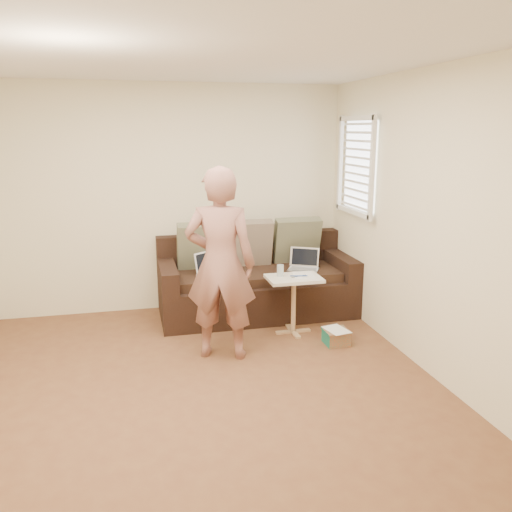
# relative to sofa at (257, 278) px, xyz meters

# --- Properties ---
(floor) EXTENTS (4.50, 4.50, 0.00)m
(floor) POSITION_rel_sofa_xyz_m (-0.90, -1.77, -0.42)
(floor) COLOR brown
(floor) RESTS_ON ground
(ceiling) EXTENTS (4.50, 4.50, 0.00)m
(ceiling) POSITION_rel_sofa_xyz_m (-0.90, -1.77, 2.18)
(ceiling) COLOR white
(ceiling) RESTS_ON wall_back
(wall_back) EXTENTS (4.00, 0.00, 4.00)m
(wall_back) POSITION_rel_sofa_xyz_m (-0.90, 0.48, 0.87)
(wall_back) COLOR beige
(wall_back) RESTS_ON ground
(wall_front) EXTENTS (4.00, 0.00, 4.00)m
(wall_front) POSITION_rel_sofa_xyz_m (-0.90, -4.03, 0.87)
(wall_front) COLOR beige
(wall_front) RESTS_ON ground
(wall_right) EXTENTS (0.00, 4.50, 4.50)m
(wall_right) POSITION_rel_sofa_xyz_m (1.10, -1.77, 0.87)
(wall_right) COLOR beige
(wall_right) RESTS_ON ground
(window_blinds) EXTENTS (0.12, 0.88, 1.08)m
(window_blinds) POSITION_rel_sofa_xyz_m (1.05, -0.27, 1.28)
(window_blinds) COLOR white
(window_blinds) RESTS_ON wall_right
(sofa) EXTENTS (2.20, 0.95, 0.85)m
(sofa) POSITION_rel_sofa_xyz_m (0.00, 0.00, 0.00)
(sofa) COLOR black
(sofa) RESTS_ON ground
(pillow_left) EXTENTS (0.55, 0.29, 0.57)m
(pillow_left) POSITION_rel_sofa_xyz_m (-0.60, 0.20, 0.37)
(pillow_left) COLOR #61674C
(pillow_left) RESTS_ON sofa
(pillow_mid) EXTENTS (0.55, 0.27, 0.57)m
(pillow_mid) POSITION_rel_sofa_xyz_m (-0.05, 0.21, 0.37)
(pillow_mid) COLOR #6A594C
(pillow_mid) RESTS_ON sofa
(pillow_right) EXTENTS (0.55, 0.28, 0.57)m
(pillow_right) POSITION_rel_sofa_xyz_m (0.55, 0.24, 0.37)
(pillow_right) COLOR #61674C
(pillow_right) RESTS_ON sofa
(laptop_silver) EXTENTS (0.41, 0.38, 0.22)m
(laptop_silver) POSITION_rel_sofa_xyz_m (0.52, -0.12, 0.10)
(laptop_silver) COLOR #B7BABC
(laptop_silver) RESTS_ON sofa
(laptop_white) EXTENTS (0.43, 0.41, 0.25)m
(laptop_white) POSITION_rel_sofa_xyz_m (-0.50, -0.07, 0.10)
(laptop_white) COLOR white
(laptop_white) RESTS_ON sofa
(person) EXTENTS (0.76, 0.63, 1.79)m
(person) POSITION_rel_sofa_xyz_m (-0.60, -1.06, 0.47)
(person) COLOR #924F54
(person) RESTS_ON ground
(side_table) EXTENTS (0.55, 0.39, 0.61)m
(side_table) POSITION_rel_sofa_xyz_m (0.23, -0.66, -0.12)
(side_table) COLOR silver
(side_table) RESTS_ON ground
(drinking_glass) EXTENTS (0.07, 0.07, 0.12)m
(drinking_glass) POSITION_rel_sofa_xyz_m (0.10, -0.60, 0.24)
(drinking_glass) COLOR silver
(drinking_glass) RESTS_ON side_table
(scissors) EXTENTS (0.19, 0.12, 0.02)m
(scissors) POSITION_rel_sofa_xyz_m (0.28, -0.67, 0.19)
(scissors) COLOR silver
(scissors) RESTS_ON side_table
(paper_on_table) EXTENTS (0.25, 0.33, 0.00)m
(paper_on_table) POSITION_rel_sofa_xyz_m (0.35, -0.63, 0.18)
(paper_on_table) COLOR white
(paper_on_table) RESTS_ON side_table
(striped_box) EXTENTS (0.24, 0.24, 0.15)m
(striped_box) POSITION_rel_sofa_xyz_m (0.56, -1.06, -0.35)
(striped_box) COLOR red
(striped_box) RESTS_ON ground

